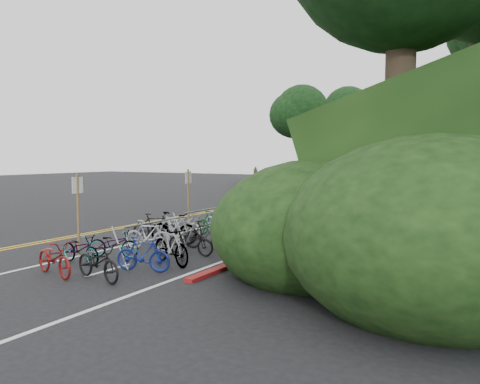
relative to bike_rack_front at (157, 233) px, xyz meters
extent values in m
plane|color=black|center=(-3.57, 0.60, -0.84)|extent=(120.00, 120.00, 0.00)
cube|color=gold|center=(-5.72, 10.60, -0.83)|extent=(0.12, 80.00, 0.01)
cube|color=gold|center=(-5.42, 10.60, -0.83)|extent=(0.12, 80.00, 0.01)
cube|color=silver|center=(-2.57, 10.60, -0.83)|extent=(0.12, 80.00, 0.01)
cube|color=silver|center=(1.63, 10.60, -0.83)|extent=(0.12, 80.00, 0.01)
cube|color=silver|center=(-0.47, -1.40, -0.83)|extent=(0.10, 1.60, 0.01)
cube|color=silver|center=(-0.47, 4.60, -0.83)|extent=(0.10, 1.60, 0.01)
cube|color=silver|center=(-0.47, 10.60, -0.83)|extent=(0.10, 1.60, 0.01)
cube|color=silver|center=(-0.47, 16.60, -0.83)|extent=(0.10, 1.60, 0.01)
cube|color=silver|center=(-0.47, 22.60, -0.83)|extent=(0.10, 1.60, 0.01)
cube|color=silver|center=(-0.47, 28.60, -0.83)|extent=(0.10, 1.60, 0.01)
cube|color=silver|center=(-0.47, 34.60, -0.83)|extent=(0.10, 1.60, 0.01)
cube|color=maroon|center=(2.13, 12.60, -0.79)|extent=(0.25, 28.00, 0.10)
cube|color=#382819|center=(2.83, 22.60, -0.76)|extent=(1.40, 44.00, 0.16)
ellipsoid|color=#284C19|center=(3.63, 3.60, 0.20)|extent=(2.00, 2.80, 1.60)
ellipsoid|color=#284C19|center=(4.43, 8.60, 0.71)|extent=(2.60, 3.64, 2.08)
ellipsoid|color=#284C19|center=(5.63, 14.60, 1.15)|extent=(2.20, 3.08, 1.76)
ellipsoid|color=#284C19|center=(4.23, 20.60, 0.72)|extent=(3.00, 4.20, 2.40)
ellipsoid|color=#284C19|center=(4.93, 26.60, 0.89)|extent=(2.40, 3.36, 1.92)
ellipsoid|color=#284C19|center=(6.23, 30.60, 1.57)|extent=(2.80, 3.92, 2.24)
ellipsoid|color=#284C19|center=(3.43, 6.60, 0.06)|extent=(1.80, 2.52, 1.44)
ellipsoid|color=#284C19|center=(6.43, 18.60, 1.76)|extent=(3.20, 4.48, 2.56)
ellipsoid|color=black|center=(4.43, 1.10, 0.37)|extent=(5.28, 6.16, 3.52)
ellipsoid|color=black|center=(7.43, 0.10, 0.59)|extent=(6.24, 7.28, 4.16)
cylinder|color=#2D2319|center=(5.93, 3.60, 3.49)|extent=(0.83, 0.83, 6.27)
cylinder|color=#2D2319|center=(7.43, 12.60, 5.28)|extent=(0.89, 0.89, 7.23)
cylinder|color=#2D2319|center=(-12.57, 42.60, 2.29)|extent=(0.83, 0.83, 6.27)
ellipsoid|color=black|center=(-12.57, 42.60, 8.00)|extent=(8.57, 8.57, 8.14)
cylinder|color=#2D2319|center=(-9.57, 50.60, 2.05)|extent=(0.81, 0.81, 5.78)
ellipsoid|color=black|center=(-9.57, 50.60, 7.19)|extent=(7.50, 7.50, 7.12)
cylinder|color=gray|center=(0.00, 0.00, 0.32)|extent=(0.05, 2.57, 0.05)
cylinder|color=gray|center=(-0.28, -1.18, -0.26)|extent=(0.59, 0.04, 1.14)
cylinder|color=gray|center=(0.28, -1.18, -0.26)|extent=(0.59, 0.04, 1.14)
cylinder|color=gray|center=(-0.28, 1.18, -0.26)|extent=(0.59, 0.04, 1.14)
cylinder|color=gray|center=(0.28, 1.18, -0.26)|extent=(0.59, 0.04, 1.14)
cylinder|color=gray|center=(-0.57, 3.60, 0.31)|extent=(0.05, 3.00, 0.05)
cylinder|color=gray|center=(-0.85, 2.20, -0.26)|extent=(0.58, 0.04, 1.13)
cylinder|color=gray|center=(-0.29, 2.20, -0.26)|extent=(0.58, 0.04, 1.13)
cylinder|color=gray|center=(-0.85, 5.00, -0.26)|extent=(0.58, 0.04, 1.13)
cylinder|color=gray|center=(-0.29, 5.00, -0.26)|extent=(0.58, 0.04, 1.13)
cylinder|color=gray|center=(-0.57, 8.60, 0.31)|extent=(0.05, 3.00, 0.05)
cylinder|color=gray|center=(-0.85, 7.20, -0.26)|extent=(0.58, 0.04, 1.13)
cylinder|color=gray|center=(-0.29, 7.20, -0.26)|extent=(0.58, 0.04, 1.13)
cylinder|color=gray|center=(-0.85, 10.00, -0.26)|extent=(0.58, 0.04, 1.13)
cylinder|color=gray|center=(-0.29, 10.00, -0.26)|extent=(0.58, 0.04, 1.13)
cylinder|color=gray|center=(-0.57, 13.60, 0.31)|extent=(0.05, 3.00, 0.05)
cylinder|color=gray|center=(-0.85, 12.20, -0.26)|extent=(0.58, 0.04, 1.13)
cylinder|color=gray|center=(-0.29, 12.20, -0.26)|extent=(0.58, 0.04, 1.13)
cylinder|color=gray|center=(-0.85, 15.00, -0.26)|extent=(0.58, 0.04, 1.13)
cylinder|color=gray|center=(-0.29, 15.00, -0.26)|extent=(0.58, 0.04, 1.13)
cylinder|color=gray|center=(-0.57, 18.60, 0.31)|extent=(0.05, 3.00, 0.05)
cylinder|color=gray|center=(-0.85, 17.20, -0.26)|extent=(0.58, 0.04, 1.13)
cylinder|color=gray|center=(-0.29, 17.20, -0.26)|extent=(0.58, 0.04, 1.13)
cylinder|color=gray|center=(-0.85, 20.00, -0.26)|extent=(0.58, 0.04, 1.13)
cylinder|color=gray|center=(-0.29, 20.00, -0.26)|extent=(0.58, 0.04, 1.13)
cylinder|color=gray|center=(-0.57, 23.60, 0.31)|extent=(0.05, 3.00, 0.05)
cylinder|color=gray|center=(-0.85, 22.20, -0.26)|extent=(0.58, 0.04, 1.13)
cylinder|color=gray|center=(-0.29, 22.20, -0.26)|extent=(0.58, 0.04, 1.13)
cylinder|color=gray|center=(-0.85, 25.00, -0.26)|extent=(0.58, 0.04, 1.13)
cylinder|color=gray|center=(-0.29, 25.00, -0.26)|extent=(0.58, 0.04, 1.13)
cylinder|color=brown|center=(-2.61, -0.53, 0.42)|extent=(0.08, 0.08, 2.52)
cube|color=silver|center=(-2.61, -0.53, 1.33)|extent=(0.02, 0.40, 0.50)
cylinder|color=brown|center=(-2.97, 5.60, 0.41)|extent=(0.08, 0.08, 2.50)
cube|color=silver|center=(-2.97, 5.60, 1.31)|extent=(0.02, 0.40, 0.50)
cylinder|color=brown|center=(-2.97, 11.60, 0.41)|extent=(0.08, 0.08, 2.50)
cube|color=silver|center=(-2.97, 11.60, 1.31)|extent=(0.02, 0.40, 0.50)
cylinder|color=brown|center=(-2.97, 17.60, 0.41)|extent=(0.08, 0.08, 2.50)
cube|color=silver|center=(-2.97, 17.60, 1.31)|extent=(0.02, 0.40, 0.50)
cylinder|color=brown|center=(-2.97, 23.60, 0.41)|extent=(0.08, 0.08, 2.50)
cube|color=silver|center=(-2.97, 23.60, 1.31)|extent=(0.02, 0.40, 0.50)
imported|color=black|center=(-2.36, 2.71, -0.35)|extent=(1.14, 1.66, 0.98)
imported|color=maroon|center=(-1.23, -2.52, -0.38)|extent=(1.01, 1.84, 0.92)
imported|color=black|center=(0.06, -2.27, -0.38)|extent=(0.97, 1.85, 0.92)
imported|color=slate|center=(-1.75, -1.23, -0.42)|extent=(0.71, 1.65, 0.84)
imported|color=navy|center=(0.43, -1.07, -0.38)|extent=(0.80, 1.60, 0.93)
imported|color=slate|center=(-1.51, -0.19, -0.42)|extent=(1.02, 1.67, 0.83)
imported|color=slate|center=(0.59, -0.09, -0.30)|extent=(1.10, 1.84, 1.07)
imported|color=#9E9EA3|center=(-1.42, 1.25, -0.36)|extent=(0.84, 1.66, 0.96)
imported|color=black|center=(0.26, 1.28, -0.41)|extent=(0.61, 1.65, 0.86)
imported|color=slate|center=(-1.37, 2.53, -0.29)|extent=(0.79, 1.88, 1.10)
imported|color=black|center=(0.15, 2.30, -0.38)|extent=(0.79, 1.60, 0.93)
imported|color=beige|center=(-1.81, 3.48, -0.36)|extent=(0.74, 1.85, 0.95)
imported|color=black|center=(0.67, 3.34, -0.35)|extent=(0.80, 1.90, 0.97)
imported|color=#144C1E|center=(-1.16, 4.67, -0.37)|extent=(0.58, 1.60, 0.94)
imported|color=beige|center=(0.16, 4.81, -0.33)|extent=(1.04, 1.75, 1.01)
imported|color=#9E9EA3|center=(-1.35, 5.51, -0.39)|extent=(0.99, 1.81, 0.90)
imported|color=#9E9EA3|center=(0.41, 5.71, -0.41)|extent=(1.11, 1.74, 0.86)
imported|color=navy|center=(-1.73, 6.69, -0.37)|extent=(0.95, 1.87, 0.94)
imported|color=#144C1E|center=(0.57, 6.56, -0.36)|extent=(0.99, 1.91, 0.95)
imported|color=#9E9EA3|center=(-1.76, 7.75, -0.35)|extent=(1.20, 1.95, 0.97)
imported|color=slate|center=(0.62, 7.65, -0.33)|extent=(0.90, 1.76, 1.02)
imported|color=maroon|center=(-1.73, 8.76, -0.32)|extent=(0.99, 1.78, 1.03)
imported|color=slate|center=(0.20, 8.68, -0.36)|extent=(0.65, 1.83, 0.96)
camera|label=1|loc=(8.70, -10.30, 2.18)|focal=35.00mm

